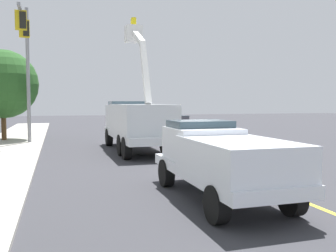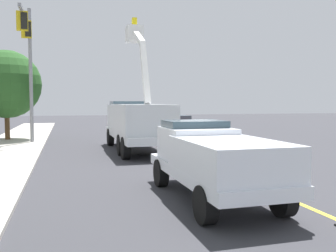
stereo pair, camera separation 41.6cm
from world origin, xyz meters
name	(u,v)px [view 2 (the right image)]	position (x,y,z in m)	size (l,w,h in m)	color
ground	(187,155)	(0.00, 0.00, 0.00)	(120.00, 120.00, 0.00)	#38383D
lane_centre_stripe	(187,155)	(0.00, 0.00, 0.00)	(50.00, 0.16, 0.01)	yellow
utility_bucket_truck	(137,121)	(2.57, 2.01, 1.62)	(8.21, 2.61, 7.37)	silver
service_pickup_truck	(213,158)	(-7.95, 1.99, 1.12)	(5.60, 2.20, 2.06)	white
passing_minivan	(174,125)	(9.03, -2.01, 0.97)	(4.80, 1.96, 1.69)	maroon
traffic_cone_mid_front	(204,157)	(-2.97, 0.30, 0.38)	(0.40, 0.40, 0.77)	black
traffic_cone_mid_rear	(156,137)	(5.81, 0.17, 0.40)	(0.40, 0.40, 0.82)	black
traffic_signal_mast	(28,52)	(6.21, 7.80, 5.56)	(5.60, 0.57, 8.48)	gray
street_tree_right	(6,84)	(9.69, 9.54, 3.84)	(4.57, 4.57, 6.13)	brown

